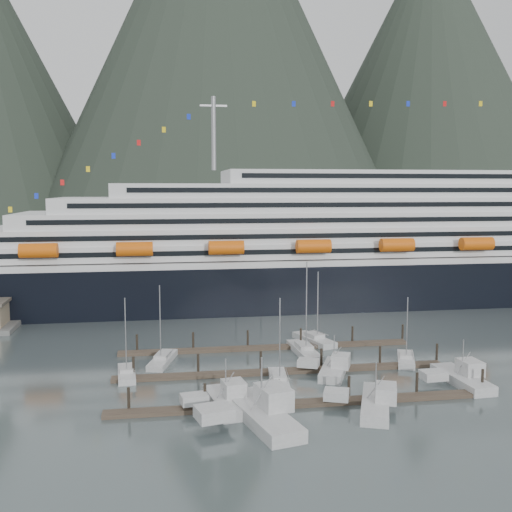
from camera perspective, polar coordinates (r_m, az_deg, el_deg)
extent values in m
plane|color=#4B5758|center=(85.73, 6.31, -11.44)|extent=(1600.00, 1600.00, 0.00)
cone|color=black|center=(659.74, -3.67, 19.92)|extent=(400.00, 400.00, 420.00)
cone|color=black|center=(779.90, 16.05, 15.72)|extent=(360.00, 360.00, 360.00)
cube|color=black|center=(143.35, 10.15, -2.59)|extent=(210.00, 28.00, 12.00)
cube|color=silver|center=(142.48, 10.20, -0.01)|extent=(205.80, 27.44, 1.50)
cube|color=silver|center=(143.94, 12.10, 1.06)|extent=(185.00, 26.00, 3.20)
cube|color=black|center=(131.90, 14.14, 0.59)|extent=(175.75, 0.20, 1.00)
cube|color=silver|center=(144.42, 12.87, 2.33)|extent=(180.00, 25.00, 3.20)
cube|color=black|center=(132.88, 14.89, 2.00)|extent=(171.00, 0.20, 1.00)
cube|color=silver|center=(144.99, 13.64, 3.59)|extent=(172.00, 24.00, 3.20)
cube|color=black|center=(133.96, 15.63, 3.38)|extent=(163.40, 0.20, 1.00)
cube|color=silver|center=(145.66, 14.40, 4.84)|extent=(160.00, 23.00, 3.20)
cube|color=black|center=(135.14, 16.35, 4.74)|extent=(152.00, 0.20, 1.00)
cube|color=silver|center=(146.42, 15.16, 6.04)|extent=(140.00, 22.00, 3.00)
cube|color=black|center=(136.42, 17.07, 6.03)|extent=(133.00, 0.20, 1.00)
cube|color=silver|center=(147.27, 15.91, 7.19)|extent=(95.00, 20.00, 3.00)
cube|color=black|center=(138.22, 17.68, 7.26)|extent=(90.25, 0.20, 1.00)
cylinder|color=gray|center=(134.66, -4.05, 11.56)|extent=(1.00, 1.00, 16.00)
cylinder|color=#E95D0C|center=(121.40, -20.00, 0.49)|extent=(7.00, 2.80, 2.80)
cylinder|color=#E95D0C|center=(119.29, -11.48, 0.66)|extent=(7.00, 2.80, 2.80)
cylinder|color=#E95D0C|center=(119.88, -2.86, 0.81)|extent=(7.00, 2.80, 2.80)
cylinder|color=#E95D0C|center=(123.13, 5.50, 0.93)|extent=(7.00, 2.80, 2.80)
cylinder|color=#E95D0C|center=(128.84, 13.27, 1.03)|extent=(7.00, 2.80, 2.80)
cylinder|color=#E95D0C|center=(136.69, 20.27, 1.11)|extent=(7.00, 2.80, 2.80)
cube|color=#403229|center=(75.31, 4.61, -13.80)|extent=(48.00, 2.00, 0.50)
cylinder|color=black|center=(74.13, -12.03, -13.31)|extent=(0.36, 0.36, 3.20)
cylinder|color=black|center=(74.18, -4.88, -13.18)|extent=(0.36, 0.36, 3.20)
cylinder|color=black|center=(75.31, 2.14, -12.85)|extent=(0.36, 0.36, 3.20)
cylinder|color=black|center=(77.48, 8.84, -12.36)|extent=(0.36, 0.36, 3.20)
cylinder|color=black|center=(80.61, 15.07, -11.76)|extent=(0.36, 0.36, 3.20)
cylinder|color=black|center=(84.58, 20.75, -11.09)|extent=(0.36, 0.36, 3.20)
cube|color=#403229|center=(87.31, 2.56, -10.90)|extent=(48.00, 2.00, 0.50)
cylinder|color=black|center=(86.46, -11.59, -10.41)|extent=(0.36, 0.36, 3.20)
cylinder|color=black|center=(86.51, -5.53, -10.30)|extent=(0.36, 0.36, 3.20)
cylinder|color=black|center=(87.48, 0.46, -10.08)|extent=(0.36, 0.36, 3.20)
cylinder|color=black|center=(89.36, 6.24, -9.76)|extent=(0.36, 0.36, 3.20)
cylinder|color=black|center=(92.08, 11.72, -9.37)|extent=(0.36, 0.36, 3.20)
cylinder|color=black|center=(95.57, 16.84, -8.92)|extent=(0.36, 0.36, 3.20)
cube|color=#403229|center=(99.57, 1.03, -8.71)|extent=(48.00, 2.00, 0.50)
cylinder|color=black|center=(98.97, -11.27, -8.24)|extent=(0.36, 0.36, 3.20)
cylinder|color=black|center=(99.01, -6.00, -8.14)|extent=(0.36, 0.36, 3.20)
cylinder|color=black|center=(99.86, -0.79, -7.98)|extent=(0.36, 0.36, 3.20)
cylinder|color=black|center=(101.51, 4.29, -7.76)|extent=(0.36, 0.36, 3.20)
cylinder|color=black|center=(103.91, 9.16, -7.49)|extent=(0.36, 0.36, 3.20)
cylinder|color=black|center=(107.02, 13.78, -7.18)|extent=(0.36, 0.36, 3.20)
cube|color=#B0B0B0|center=(87.41, -12.22, -11.03)|extent=(2.93, 8.23, 1.26)
cube|color=#B0B0B0|center=(87.18, -12.24, -10.54)|extent=(2.00, 2.95, 0.72)
cylinder|color=gray|center=(85.06, -12.31, -7.43)|extent=(0.14, 0.14, 10.59)
cube|color=#B0B0B0|center=(92.99, -8.89, -9.89)|extent=(4.82, 9.83, 1.33)
cube|color=#B0B0B0|center=(92.75, -8.90, -9.39)|extent=(2.69, 3.70, 0.76)
cylinder|color=gray|center=(90.54, -9.11, -6.27)|extent=(0.15, 0.15, 11.22)
cube|color=#B0B0B0|center=(82.76, 2.20, -11.89)|extent=(3.31, 9.82, 1.23)
cube|color=#B0B0B0|center=(82.53, 2.20, -11.39)|extent=(2.11, 3.54, 0.70)
cylinder|color=gray|center=(80.11, 2.28, -7.95)|extent=(0.14, 0.14, 11.17)
cube|color=#B0B0B0|center=(103.88, 5.56, -8.09)|extent=(5.81, 10.26, 1.53)
cube|color=#B0B0B0|center=(103.63, 5.57, -7.55)|extent=(3.17, 3.97, 0.88)
cylinder|color=gray|center=(101.64, 5.90, -4.69)|extent=(0.18, 0.18, 11.44)
cube|color=#B0B0B0|center=(97.07, 4.58, -9.13)|extent=(3.43, 11.25, 1.48)
cube|color=#B0B0B0|center=(96.81, 4.59, -8.58)|extent=(2.35, 4.01, 0.85)
cylinder|color=gray|center=(94.25, 4.83, -4.78)|extent=(0.17, 0.17, 14.02)
cube|color=#B0B0B0|center=(94.99, 14.08, -9.65)|extent=(5.25, 8.61, 1.29)
cube|color=#B0B0B0|center=(94.77, 14.09, -9.18)|extent=(2.77, 3.38, 0.74)
cylinder|color=gray|center=(92.88, 14.19, -6.67)|extent=(0.15, 0.15, 9.38)
cube|color=#B0B0B0|center=(70.31, 0.53, -15.20)|extent=(7.52, 15.42, 2.29)
cube|color=#B0B0B0|center=(67.88, -4.01, -14.69)|extent=(4.55, 4.10, 1.37)
cube|color=#B0B0B0|center=(70.06, 1.68, -13.29)|extent=(4.17, 5.09, 2.52)
cube|color=black|center=(69.76, 1.68, -12.58)|extent=(3.87, 4.75, 0.57)
cylinder|color=gray|center=(68.86, 0.53, -11.93)|extent=(0.18, 0.18, 5.72)
cube|color=#B0B0B0|center=(74.48, -2.89, -13.94)|extent=(4.91, 10.58, 1.85)
cube|color=#B0B0B0|center=(73.23, -5.90, -13.39)|extent=(3.46, 2.71, 1.11)
cube|color=#B0B0B0|center=(74.14, -2.12, -12.57)|extent=(3.05, 3.43, 2.04)
cube|color=black|center=(73.90, -2.12, -12.03)|extent=(2.83, 3.20, 0.46)
cylinder|color=gray|center=(73.38, -2.90, -11.49)|extent=(0.15, 0.15, 4.63)
cube|color=#B0B0B0|center=(75.36, 11.29, -13.81)|extent=(7.36, 12.57, 1.75)
cube|color=#B0B0B0|center=(75.18, 7.66, -12.94)|extent=(3.75, 3.59, 1.05)
cube|color=#B0B0B0|center=(74.81, 12.28, -12.64)|extent=(3.61, 4.31, 1.93)
cube|color=black|center=(74.59, 12.29, -12.13)|extent=(3.36, 4.02, 0.44)
cylinder|color=gray|center=(74.34, 11.34, -11.53)|extent=(0.14, 0.14, 4.38)
cube|color=#B0B0B0|center=(87.22, 19.02, -11.21)|extent=(4.04, 11.42, 1.87)
cube|color=#B0B0B0|center=(84.79, 16.54, -10.82)|extent=(3.33, 2.66, 1.12)
cube|color=#B0B0B0|center=(87.27, 19.70, -9.99)|extent=(2.82, 3.52, 2.06)
cube|color=black|center=(87.07, 19.72, -9.51)|extent=(2.62, 3.29, 0.47)
cylinder|color=gray|center=(86.27, 19.10, -9.06)|extent=(0.15, 0.15, 4.68)
cube|color=#B0B0B0|center=(87.29, 7.42, -10.89)|extent=(6.74, 10.08, 1.75)
cube|color=#B0B0B0|center=(87.48, 5.01, -10.10)|extent=(3.57, 3.13, 1.05)
cube|color=#B0B0B0|center=(86.70, 8.07, -9.87)|extent=(3.40, 3.63, 1.92)
cube|color=black|center=(86.51, 8.08, -9.43)|extent=(3.16, 3.38, 0.44)
cylinder|color=gray|center=(86.40, 7.45, -8.90)|extent=(0.14, 0.14, 4.37)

